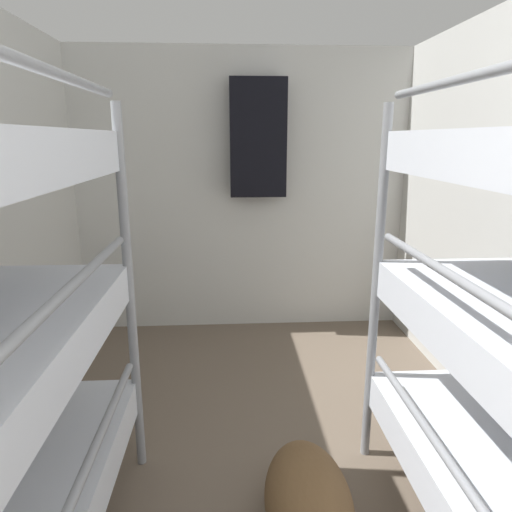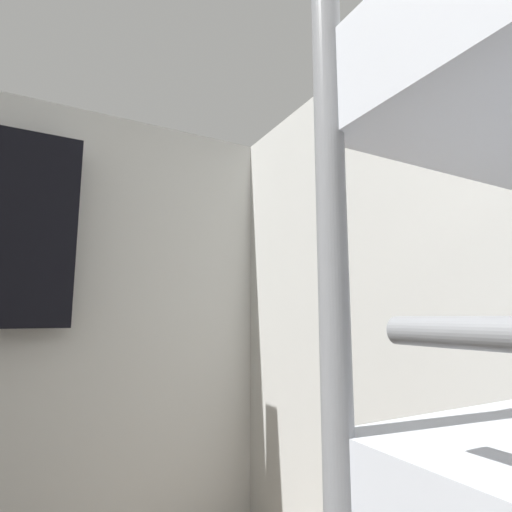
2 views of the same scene
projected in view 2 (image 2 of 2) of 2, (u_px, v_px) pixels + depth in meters
hanging_coat at (24, 229)px, 1.83m from camera, size 0.44×0.12×0.90m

